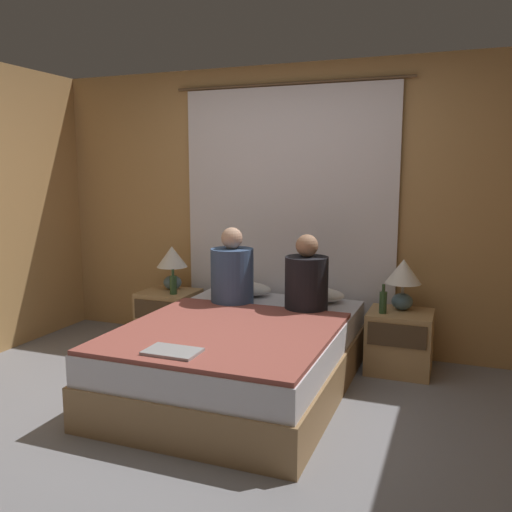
% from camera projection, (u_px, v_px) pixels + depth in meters
% --- Properties ---
extents(ground_plane, '(16.00, 16.00, 0.00)m').
position_uv_depth(ground_plane, '(203.00, 425.00, 3.41)').
color(ground_plane, gray).
extents(wall_back, '(4.69, 0.06, 2.50)m').
position_uv_depth(wall_back, '(289.00, 209.00, 4.85)').
color(wall_back, tan).
rests_on(wall_back, ground_plane).
extents(curtain_panel, '(2.13, 0.02, 2.34)m').
position_uv_depth(curtain_panel, '(287.00, 219.00, 4.81)').
color(curtain_panel, white).
rests_on(curtain_panel, ground_plane).
extents(bed, '(1.48, 2.06, 0.49)m').
position_uv_depth(bed, '(241.00, 357.00, 3.95)').
color(bed, '#99754C').
rests_on(bed, ground_plane).
extents(nightstand_left, '(0.50, 0.46, 0.49)m').
position_uv_depth(nightstand_left, '(169.00, 317.00, 5.04)').
color(nightstand_left, tan).
rests_on(nightstand_left, ground_plane).
extents(nightstand_right, '(0.50, 0.46, 0.49)m').
position_uv_depth(nightstand_right, '(399.00, 342.00, 4.30)').
color(nightstand_right, tan).
rests_on(nightstand_right, ground_plane).
extents(lamp_left, '(0.28, 0.28, 0.41)m').
position_uv_depth(lamp_left, '(172.00, 262.00, 5.03)').
color(lamp_left, slate).
rests_on(lamp_left, nightstand_left).
extents(lamp_right, '(0.28, 0.28, 0.41)m').
position_uv_depth(lamp_right, '(403.00, 277.00, 4.29)').
color(lamp_right, slate).
rests_on(lamp_right, nightstand_right).
extents(pillow_left, '(0.51, 0.29, 0.12)m').
position_uv_depth(pillow_left, '(243.00, 289.00, 4.80)').
color(pillow_left, white).
rests_on(pillow_left, bed).
extents(pillow_right, '(0.51, 0.29, 0.12)m').
position_uv_depth(pillow_right, '(315.00, 294.00, 4.57)').
color(pillow_right, white).
rests_on(pillow_right, bed).
extents(blanket_on_bed, '(1.42, 1.47, 0.03)m').
position_uv_depth(blanket_on_bed, '(226.00, 332.00, 3.66)').
color(blanket_on_bed, '#994C42').
rests_on(blanket_on_bed, bed).
extents(person_left_in_bed, '(0.35, 0.35, 0.64)m').
position_uv_depth(person_left_in_bed, '(232.00, 274.00, 4.43)').
color(person_left_in_bed, '#38517A').
rests_on(person_left_in_bed, bed).
extents(person_right_in_bed, '(0.34, 0.34, 0.61)m').
position_uv_depth(person_right_in_bed, '(306.00, 281.00, 4.21)').
color(person_right_in_bed, black).
rests_on(person_right_in_bed, bed).
extents(beer_bottle_on_left_stand, '(0.06, 0.06, 0.23)m').
position_uv_depth(beer_bottle_on_left_stand, '(173.00, 284.00, 4.87)').
color(beer_bottle_on_left_stand, '#2D4C28').
rests_on(beer_bottle_on_left_stand, nightstand_left).
extents(beer_bottle_on_right_stand, '(0.06, 0.06, 0.23)m').
position_uv_depth(beer_bottle_on_right_stand, '(383.00, 302.00, 4.21)').
color(beer_bottle_on_right_stand, '#2D4C28').
rests_on(beer_bottle_on_right_stand, nightstand_right).
extents(laptop_on_bed, '(0.32, 0.21, 0.02)m').
position_uv_depth(laptop_on_bed, '(172.00, 351.00, 3.19)').
color(laptop_on_bed, '#9EA0A5').
rests_on(laptop_on_bed, blanket_on_bed).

